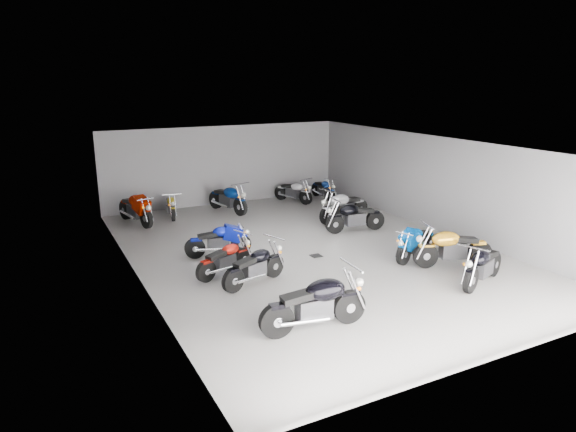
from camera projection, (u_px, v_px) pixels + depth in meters
name	position (u px, v px, depth m)	size (l,w,h in m)	color
ground	(308.00, 251.00, 15.51)	(14.00, 14.00, 0.00)	gray
wall_back	(225.00, 165.00, 21.11)	(10.00, 0.10, 3.20)	slate
wall_left	(135.00, 220.00, 12.89)	(0.10, 14.00, 3.20)	slate
wall_right	(437.00, 184.00, 17.31)	(0.10, 14.00, 3.20)	slate
ceiling	(309.00, 145.00, 14.68)	(10.00, 14.00, 0.04)	black
drain_grate	(316.00, 256.00, 15.08)	(0.32, 0.32, 0.01)	black
motorcycle_left_a	(315.00, 304.00, 10.53)	(2.39, 0.51, 1.05)	black
motorcycle_left_c	(255.00, 266.00, 12.90)	(1.94, 0.77, 0.88)	black
motorcycle_left_d	(226.00, 259.00, 13.54)	(1.80, 0.79, 0.83)	black
motorcycle_left_e	(219.00, 240.00, 14.98)	(1.95, 0.51, 0.86)	black
motorcycle_right_a	(483.00, 265.00, 12.89)	(2.04, 0.90, 0.94)	black
motorcycle_right_b	(452.00, 248.00, 14.13)	(2.19, 0.87, 0.99)	black
motorcycle_right_c	(416.00, 243.00, 14.73)	(1.95, 0.82, 0.89)	black
motorcycle_right_e	(354.00, 217.00, 17.35)	(2.15, 0.54, 0.95)	black
motorcycle_right_f	(344.00, 207.00, 18.59)	(2.29, 0.64, 1.01)	black
motorcycle_back_a	(136.00, 209.00, 18.28)	(0.76, 2.28, 1.02)	black
motorcycle_back_b	(171.00, 206.00, 19.20)	(0.48, 1.85, 0.82)	black
motorcycle_back_c	(228.00, 199.00, 19.88)	(0.79, 2.21, 1.00)	black
motorcycle_back_e	(294.00, 191.00, 21.50)	(0.88, 1.85, 0.86)	black
motorcycle_back_f	(324.00, 189.00, 22.08)	(0.38, 1.87, 0.82)	black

